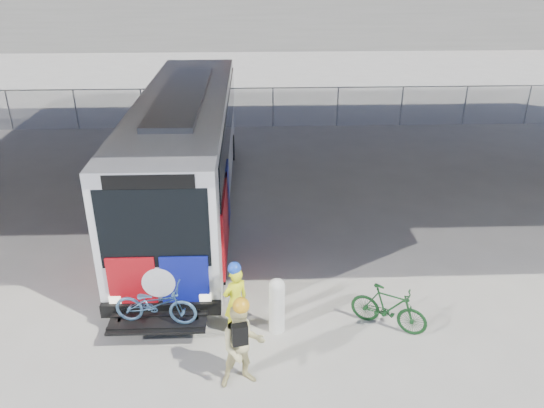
{
  "coord_description": "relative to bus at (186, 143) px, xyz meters",
  "views": [
    {
      "loc": [
        -0.0,
        -12.01,
        7.29
      ],
      "look_at": [
        0.48,
        0.07,
        1.6
      ],
      "focal_mm": 35.0,
      "sensor_mm": 36.0,
      "label": 1
    }
  ],
  "objects": [
    {
      "name": "ground",
      "position": [
        2.0,
        -3.45,
        -2.11
      ],
      "size": [
        160.0,
        160.0,
        0.0
      ],
      "primitive_type": "plane",
      "color": "#9E9991",
      "rests_on": "ground"
    },
    {
      "name": "bus",
      "position": [
        0.0,
        0.0,
        0.0
      ],
      "size": [
        2.67,
        12.96,
        3.69
      ],
      "color": "silver",
      "rests_on": "ground"
    },
    {
      "name": "chainlink_fence",
      "position": [
        2.0,
        8.55,
        -0.68
      ],
      "size": [
        30.0,
        0.06,
        30.0
      ],
      "color": "gray",
      "rests_on": "ground"
    },
    {
      "name": "bollard",
      "position": [
        2.46,
        -6.33,
        -1.42
      ],
      "size": [
        0.34,
        0.34,
        1.29
      ],
      "color": "white",
      "rests_on": "ground"
    },
    {
      "name": "cyclist_hivis",
      "position": [
        1.6,
        -6.33,
        -1.29
      ],
      "size": [
        0.68,
        0.61,
        1.7
      ],
      "rotation": [
        0.0,
        0.0,
        3.68
      ],
      "color": "#F6FF1A",
      "rests_on": "ground"
    },
    {
      "name": "cyclist_tan",
      "position": [
        1.76,
        -7.85,
        -1.21
      ],
      "size": [
        0.96,
        0.82,
        1.9
      ],
      "rotation": [
        0.0,
        0.0,
        0.22
      ],
      "color": "#D2C686",
      "rests_on": "ground"
    },
    {
      "name": "bike_parked",
      "position": [
        4.85,
        -6.33,
        -1.61
      ],
      "size": [
        1.68,
        1.24,
        1.0
      ],
      "primitive_type": "imported",
      "rotation": [
        0.0,
        0.0,
        1.05
      ],
      "color": "#123A18",
      "rests_on": "ground"
    }
  ]
}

